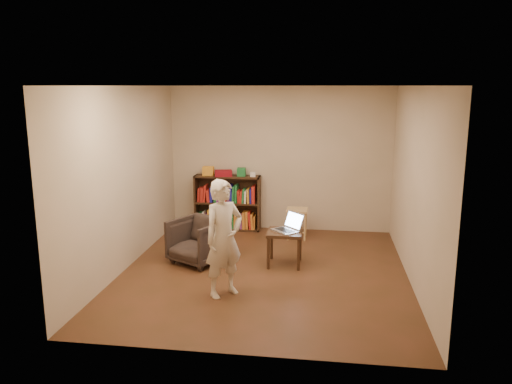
# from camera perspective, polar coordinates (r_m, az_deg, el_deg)

# --- Properties ---
(floor) EXTENTS (4.50, 4.50, 0.00)m
(floor) POSITION_cam_1_polar(r_m,az_deg,el_deg) (7.19, 0.94, -9.12)
(floor) COLOR #3F2A14
(floor) RESTS_ON ground
(ceiling) EXTENTS (4.50, 4.50, 0.00)m
(ceiling) POSITION_cam_1_polar(r_m,az_deg,el_deg) (6.71, 1.01, 12.06)
(ceiling) COLOR silver
(ceiling) RESTS_ON wall_back
(wall_back) EXTENTS (4.00, 0.00, 4.00)m
(wall_back) POSITION_cam_1_polar(r_m,az_deg,el_deg) (9.04, 2.72, 3.78)
(wall_back) COLOR beige
(wall_back) RESTS_ON floor
(wall_left) EXTENTS (0.00, 4.50, 4.50)m
(wall_left) POSITION_cam_1_polar(r_m,az_deg,el_deg) (7.35, -14.71, 1.47)
(wall_left) COLOR beige
(wall_left) RESTS_ON floor
(wall_right) EXTENTS (0.00, 4.50, 4.50)m
(wall_right) POSITION_cam_1_polar(r_m,az_deg,el_deg) (6.89, 17.73, 0.60)
(wall_right) COLOR beige
(wall_right) RESTS_ON floor
(bookshelf) EXTENTS (1.20, 0.30, 1.00)m
(bookshelf) POSITION_cam_1_polar(r_m,az_deg,el_deg) (9.18, -3.24, -1.56)
(bookshelf) COLOR black
(bookshelf) RESTS_ON floor
(box_yellow) EXTENTS (0.20, 0.15, 0.16)m
(box_yellow) POSITION_cam_1_polar(r_m,az_deg,el_deg) (9.12, -5.48, 2.41)
(box_yellow) COLOR gold
(box_yellow) RESTS_ON bookshelf
(red_cloth) EXTENTS (0.35, 0.29, 0.10)m
(red_cloth) POSITION_cam_1_polar(r_m,az_deg,el_deg) (9.03, -3.75, 2.16)
(red_cloth) COLOR maroon
(red_cloth) RESTS_ON bookshelf
(box_green) EXTENTS (0.15, 0.15, 0.15)m
(box_green) POSITION_cam_1_polar(r_m,az_deg,el_deg) (9.01, -1.68, 2.30)
(box_green) COLOR #1D7033
(box_green) RESTS_ON bookshelf
(box_white) EXTENTS (0.11, 0.11, 0.08)m
(box_white) POSITION_cam_1_polar(r_m,az_deg,el_deg) (8.96, -0.38, 2.03)
(box_white) COLOR white
(box_white) RESTS_ON bookshelf
(stool) EXTENTS (0.36, 0.36, 0.52)m
(stool) POSITION_cam_1_polar(r_m,az_deg,el_deg) (8.64, 4.72, -2.60)
(stool) COLOR tan
(stool) RESTS_ON floor
(armchair) EXTENTS (0.97, 0.98, 0.67)m
(armchair) POSITION_cam_1_polar(r_m,az_deg,el_deg) (7.52, -6.63, -5.56)
(armchair) COLOR #302820
(armchair) RESTS_ON floor
(side_table) EXTENTS (0.50, 0.50, 0.51)m
(side_table) POSITION_cam_1_polar(r_m,az_deg,el_deg) (7.36, 3.30, -5.14)
(side_table) COLOR black
(side_table) RESTS_ON floor
(laptop) EXTENTS (0.51, 0.51, 0.26)m
(laptop) POSITION_cam_1_polar(r_m,az_deg,el_deg) (7.34, 3.72, -3.99)
(laptop) COLOR silver
(laptop) RESTS_ON side_table
(person) EXTENTS (0.63, 0.64, 1.49)m
(person) POSITION_cam_1_polar(r_m,az_deg,el_deg) (6.22, -3.70, -5.32)
(person) COLOR beige
(person) RESTS_ON floor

